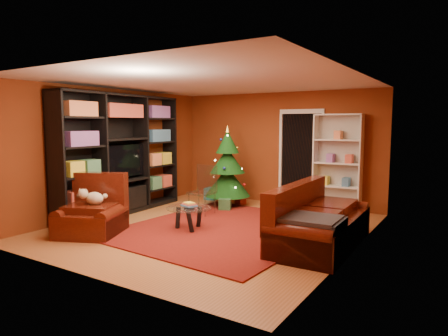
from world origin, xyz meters
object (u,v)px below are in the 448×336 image
Objects in this scene: gift_box_teal at (211,194)px; white_bookshelf at (337,163)px; rug at (225,229)px; gift_box_green at (225,204)px; christmas_tree at (227,167)px; acrylic_chair at (202,193)px; armchair at (91,211)px; media_unit at (121,155)px; gift_box_red at (240,200)px; coffee_table at (189,218)px; sofa at (322,215)px; dog at (95,198)px.

gift_box_teal is 3.16m from white_bookshelf.
rug is 14.50× the size of gift_box_green.
rug is 2.28m from christmas_tree.
gift_box_green is at bearing 72.45° from acrylic_chair.
acrylic_chair is (0.74, 2.19, 0.05)m from armchair.
acrylic_chair reaches higher than gift_box_green.
christmas_tree is (-1.07, 1.81, 0.89)m from rug.
armchair is at bearing -89.21° from gift_box_teal.
media_unit is 1.86m from armchair.
media_unit is at bearing -127.31° from gift_box_red.
acrylic_chair is (-0.48, 1.07, 0.25)m from coffee_table.
gift_box_teal is at bearing 173.35° from gift_box_red.
rug is at bearing -117.38° from white_bookshelf.
coffee_table is at bearing -143.22° from rug.
sofa is at bearing -32.10° from gift_box_teal.
rug is at bearing -66.99° from gift_box_red.
christmas_tree is 4.65× the size of dog.
gift_box_teal reaches higher than gift_box_red.
armchair is (-0.90, -2.84, 0.28)m from gift_box_green.
armchair is 0.21m from dog.
rug is 2.85m from gift_box_teal.
white_bookshelf is 0.96× the size of sofa.
armchair is (-0.84, -3.61, 0.31)m from gift_box_red.
media_unit reaches higher than sofa.
christmas_tree is 2.42m from white_bookshelf.
dog is (-0.64, -3.24, -0.29)m from christmas_tree.
christmas_tree is (1.46, 1.84, -0.33)m from media_unit.
white_bookshelf is (3.76, 2.58, -0.20)m from media_unit.
gift_box_red is 0.19× the size of armchair.
gift_box_green is 0.24× the size of armchair.
gift_box_green is at bearing -85.95° from gift_box_red.
acrylic_chair is at bearing -86.23° from christmas_tree.
dog reaches higher than gift_box_green.
media_unit reaches higher than dog.
armchair reaches higher than gift_box_red.
sofa is (2.83, -1.82, -0.42)m from christmas_tree.
christmas_tree is 1.20m from acrylic_chair.
coffee_table is (1.23, 1.12, -0.20)m from armchair.
christmas_tree is 7.26× the size of gift_box_green.
christmas_tree is 6.35× the size of gift_box_teal.
acrylic_chair is (-2.76, 0.70, -0.02)m from sofa.
christmas_tree is at bearing -163.74° from white_bookshelf.
rug is 4.02× the size of acrylic_chair.
rug is at bearing -1.79° from media_unit.
dog is (0.82, -1.40, -0.62)m from media_unit.
gift_box_teal reaches higher than gift_box_green.
christmas_tree is 2.01× the size of acrylic_chair.
christmas_tree reaches higher than dog.
white_bookshelf is at bearing 29.90° from dog.
gift_box_teal is 0.90m from gift_box_red.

